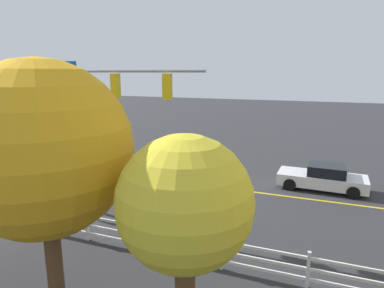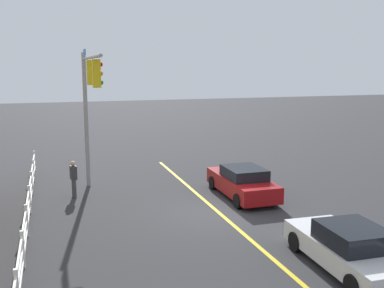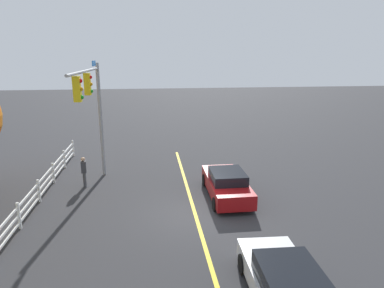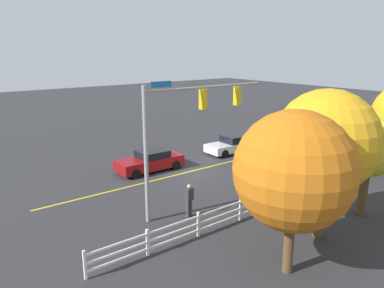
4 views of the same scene
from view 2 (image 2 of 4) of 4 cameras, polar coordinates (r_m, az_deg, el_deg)
ground_plane at (r=18.42m, az=3.37°, el=-8.70°), size 120.00×120.00×0.00m
lane_center_stripe at (r=15.00m, az=9.02°, el=-13.27°), size 28.00×0.16×0.01m
signal_assembly at (r=19.87m, az=-13.03°, el=6.26°), size 7.43×0.38×6.65m
car_1 at (r=14.07m, az=19.42°, el=-12.48°), size 4.56×2.04×1.38m
car_2 at (r=20.39m, az=6.46°, el=-4.89°), size 4.56×1.91×1.41m
pedestrian at (r=20.79m, az=-14.93°, el=-4.18°), size 0.44×0.32×1.69m
white_rail_fence at (r=14.31m, az=-20.89°, el=-12.41°), size 26.10×0.10×1.15m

